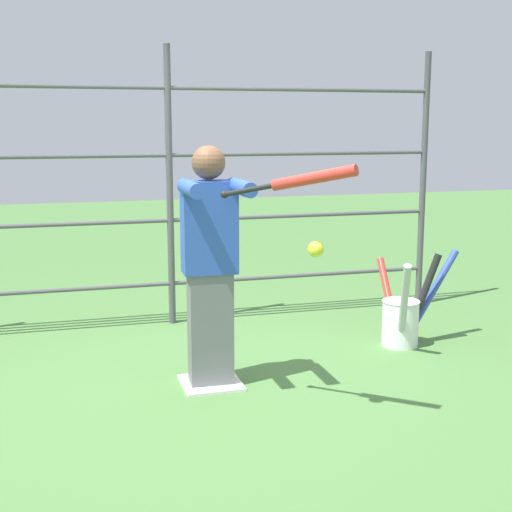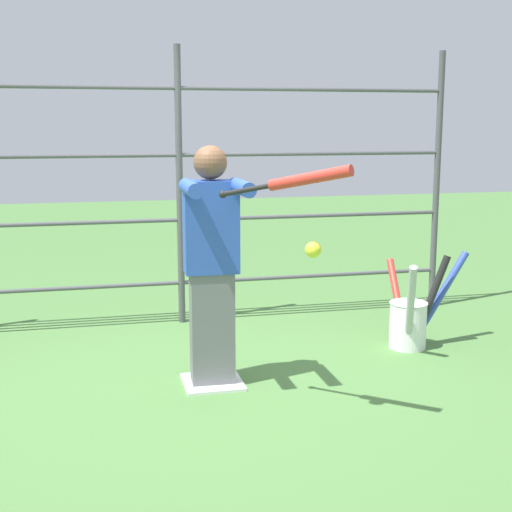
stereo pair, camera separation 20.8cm
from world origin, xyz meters
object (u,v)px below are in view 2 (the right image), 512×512
at_px(baseball_bat_swinging, 298,180).
at_px(batter, 212,259).
at_px(softball_in_flight, 313,250).
at_px(bat_bucket, 411,318).

bearing_deg(baseball_bat_swinging, batter, -65.31).
bearing_deg(softball_in_flight, bat_bucket, -135.88).
xyz_separation_m(softball_in_flight, bat_bucket, (-1.21, -1.17, -0.81)).
height_order(softball_in_flight, bat_bucket, softball_in_flight).
relative_size(baseball_bat_swinging, softball_in_flight, 6.71).
height_order(baseball_bat_swinging, softball_in_flight, baseball_bat_swinging).
bearing_deg(bat_bucket, batter, 15.22).
bearing_deg(batter, baseball_bat_swinging, 114.69).
xyz_separation_m(batter, bat_bucket, (-1.69, -0.46, -0.64)).
height_order(batter, softball_in_flight, batter).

